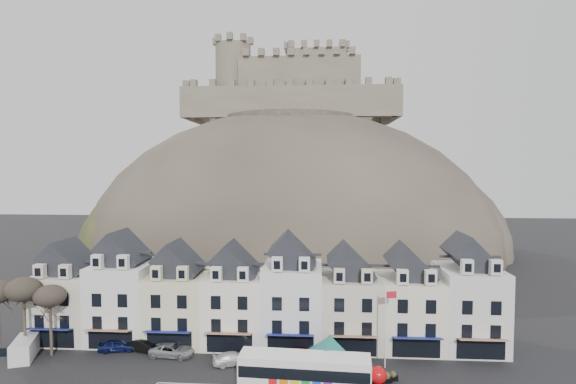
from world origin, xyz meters
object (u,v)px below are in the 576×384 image
Objects in this scene: flagpole at (386,323)px; car_black at (145,346)px; car_maroon at (303,354)px; red_buoy at (378,377)px; bus at (304,371)px; car_charcoal at (314,351)px; car_navy at (117,345)px; car_white at (234,358)px; car_silver at (172,350)px; bus_shelter at (330,345)px; white_van at (25,349)px.

flagpole is 26.81m from car_black.
car_black is at bearing 74.11° from car_maroon.
flagpole reaches higher than red_buoy.
red_buoy is 5.93m from flagpole.
bus is at bearing -171.70° from red_buoy.
car_charcoal is at bearing 163.71° from flagpole.
car_navy is at bearing 74.80° from car_maroon.
bus is 9.26m from car_white.
car_charcoal is at bearing -102.03° from car_navy.
car_black is 17.83m from car_maroon.
car_black is 3.51m from car_silver.
bus_shelter reaches higher than car_black.
car_silver is at bearing 165.32° from red_buoy.
flagpole reaches higher than bus_shelter.
bus_shelter reaches higher than car_charcoal.
car_charcoal is (15.60, 0.96, -0.05)m from car_silver.
red_buoy is at bearing -124.61° from car_charcoal.
bus is 7.78m from car_charcoal.
bus_shelter is 1.61× the size of car_navy.
car_white is (22.96, 0.00, -0.43)m from white_van.
bus_shelter is 1.30× the size of white_van.
car_maroon is at bearing -100.10° from car_white.
bus is at bearing -142.77° from car_white.
car_navy is (-28.22, 6.62, -0.35)m from red_buoy.
car_navy reaches higher than car_white.
bus_shelter is at bearing -150.47° from car_charcoal.
white_van is at bearing 154.99° from bus_shelter.
bus is 3.68m from bus_shelter.
flagpole is 1.74× the size of car_silver.
car_black is at bearing 103.07° from car_charcoal.
car_black reaches higher than car_navy.
car_navy is 0.95× the size of car_black.
car_navy is (9.22, 2.50, -0.37)m from white_van.
flagpole is at bearing -93.22° from car_charcoal.
red_buoy is 0.48× the size of car_black.
flagpole is 8.77m from car_charcoal.
car_black is at bearing -102.03° from car_navy.
flagpole is (5.87, 3.16, 1.25)m from bus_shelter.
flagpole is at bearing -106.60° from car_maroon.
car_charcoal is at bearing -81.96° from car_silver.
flagpole reaches higher than car_silver.
flagpole is 29.99m from car_navy.
car_navy is at bearing 60.90° from car_white.
car_charcoal is at bearing 87.17° from bus.
car_black is at bearing 145.35° from bus_shelter.
car_black is (-26.42, 2.18, -3.99)m from flagpole.
bus is at bearing -156.85° from bus_shelter.
car_silver is at bearing 106.58° from car_charcoal.
white_van is 1.09× the size of car_maroon.
car_navy is at bearing 166.80° from red_buoy.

